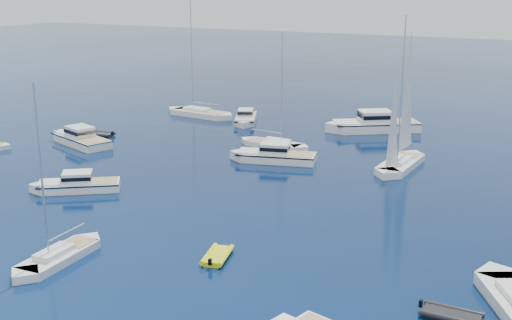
{
  "coord_description": "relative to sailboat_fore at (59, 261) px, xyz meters",
  "views": [
    {
      "loc": [
        27.01,
        -31.9,
        19.15
      ],
      "look_at": [
        -1.19,
        22.41,
        2.2
      ],
      "focal_mm": 45.72,
      "sensor_mm": 36.0,
      "label": 1
    }
  ],
  "objects": [
    {
      "name": "ground",
      "position": [
        4.93,
        0.67,
        0.0
      ],
      "size": [
        400.0,
        400.0,
        0.0
      ],
      "primitive_type": "plane",
      "color": "navy",
      "rests_on": "ground"
    },
    {
      "name": "motor_cruiser_left",
      "position": [
        -9.99,
        12.75,
        0.0
      ],
      "size": [
        8.84,
        7.42,
        2.34
      ],
      "primitive_type": null,
      "rotation": [
        0.0,
        0.0,
        2.19
      ],
      "color": "white",
      "rests_on": "ground"
    },
    {
      "name": "motor_cruiser_centre",
      "position": [
        2.0,
        30.53,
        0.0
      ],
      "size": [
        10.65,
        5.64,
        2.68
      ],
      "primitive_type": null,
      "rotation": [
        0.0,
        0.0,
        1.83
      ],
      "color": "silver",
      "rests_on": "ground"
    },
    {
      "name": "motor_cruiser_far_l",
      "position": [
        -22.16,
        26.73,
        0.0
      ],
      "size": [
        11.26,
        6.67,
        2.83
      ],
      "primitive_type": null,
      "rotation": [
        0.0,
        0.0,
        1.23
      ],
      "color": "silver",
      "rests_on": "ground"
    },
    {
      "name": "motor_cruiser_distant",
      "position": [
        7.06,
        49.9,
        0.0
      ],
      "size": [
        13.21,
        10.79,
        3.47
      ],
      "primitive_type": null,
      "rotation": [
        0.0,
        0.0,
        2.17
      ],
      "color": "white",
      "rests_on": "ground"
    },
    {
      "name": "motor_cruiser_horizon",
      "position": [
        -10.29,
        46.97,
        0.0
      ],
      "size": [
        6.08,
        9.19,
        2.32
      ],
      "primitive_type": null,
      "rotation": [
        0.0,
        0.0,
        3.56
      ],
      "color": "silver",
      "rests_on": "ground"
    },
    {
      "name": "sailboat_fore",
      "position": [
        0.0,
        0.0,
        0.0
      ],
      "size": [
        2.76,
        9.19,
        13.37
      ],
      "primitive_type": null,
      "rotation": [
        0.0,
        0.0,
        3.18
      ],
      "color": "silver",
      "rests_on": "ground"
    },
    {
      "name": "sailboat_centre",
      "position": [
        -0.67,
        36.22,
        0.0
      ],
      "size": [
        9.78,
        3.23,
        14.14
      ],
      "primitive_type": null,
      "rotation": [
        0.0,
        0.0,
        4.64
      ],
      "color": "white",
      "rests_on": "ground"
    },
    {
      "name": "sailboat_sails_r",
      "position": [
        15.03,
        34.44,
        0.0
      ],
      "size": [
        3.53,
        11.34,
        16.46
      ],
      "primitive_type": null,
      "rotation": [
        0.0,
        0.0,
        3.09
      ],
      "color": "white",
      "rests_on": "ground"
    },
    {
      "name": "sailboat_far_l",
      "position": [
        -18.26,
        47.65,
        0.0
      ],
      "size": [
        12.28,
        4.2,
        17.71
      ],
      "primitive_type": null,
      "rotation": [
        0.0,
        0.0,
        1.48
      ],
      "color": "white",
      "rests_on": "ground"
    },
    {
      "name": "tender_yellow",
      "position": [
        9.76,
        5.5,
        0.0
      ],
      "size": [
        2.76,
        3.9,
        0.95
      ],
      "primitive_type": null,
      "rotation": [
        0.0,
        0.0,
        0.25
      ],
      "color": "#DFE40D",
      "rests_on": "ground"
    },
    {
      "name": "tender_grey_near",
      "position": [
        26.31,
        4.52,
        0.0
      ],
      "size": [
        3.67,
        2.02,
        0.95
      ],
      "primitive_type": null,
      "rotation": [
        0.0,
        0.0,
        4.71
      ],
      "color": "black",
      "rests_on": "ground"
    },
    {
      "name": "tender_grey_far",
      "position": [
        -23.05,
        31.24,
        0.0
      ],
      "size": [
        4.22,
        2.55,
        0.95
      ],
      "primitive_type": null,
      "rotation": [
        0.0,
        0.0,
        1.67
      ],
      "color": "black",
      "rests_on": "ground"
    }
  ]
}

